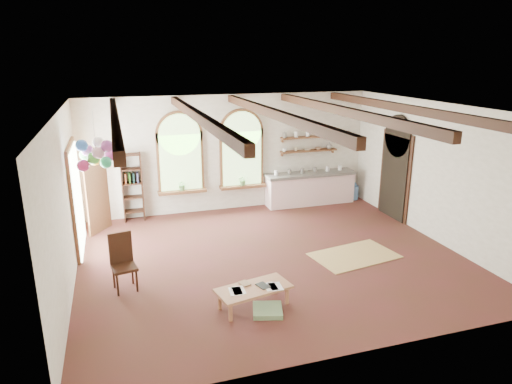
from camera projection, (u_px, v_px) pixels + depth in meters
name	position (u px, v px, depth m)	size (l,w,h in m)	color
floor	(272.00, 257.00, 9.87)	(8.00, 8.00, 0.00)	#542422
ceiling_beams	(273.00, 113.00, 8.98)	(6.20, 6.80, 0.18)	#351A11
window_left	(180.00, 156.00, 12.13)	(1.30, 0.28, 2.20)	brown
window_right	(242.00, 152.00, 12.62)	(1.30, 0.28, 2.20)	brown
left_doorway	(76.00, 199.00, 10.05)	(0.10, 1.90, 2.50)	brown
right_doorway	(394.00, 177.00, 12.06)	(0.10, 1.30, 2.40)	black
kitchen_counter	(310.00, 188.00, 13.32)	(2.68, 0.62, 0.94)	silver
wall_shelf_lower	(309.00, 151.00, 13.17)	(1.70, 0.24, 0.04)	brown
wall_shelf_upper	(309.00, 137.00, 13.06)	(1.70, 0.24, 0.04)	brown
wall_clock	(347.00, 136.00, 13.49)	(0.32, 0.32, 0.04)	black
bookshelf	(132.00, 187.00, 11.87)	(0.53, 0.32, 1.80)	#351A11
coffee_table	(254.00, 290.00, 7.86)	(1.38, 0.84, 0.37)	#AE744F
side_chair	(125.00, 274.00, 8.45)	(0.50, 0.50, 1.08)	#351A11
floor_mat	(354.00, 255.00, 9.95)	(1.80, 1.11, 0.02)	tan
floor_cushion	(268.00, 310.00, 7.74)	(0.49, 0.49, 0.09)	gray
water_jug_a	(354.00, 192.00, 13.80)	(0.28, 0.28, 0.54)	#5B8CC3
water_jug_b	(340.00, 192.00, 13.67)	(0.31, 0.31, 0.60)	#5B8CC3
balloon_cluster	(96.00, 153.00, 8.95)	(0.74, 0.74, 1.15)	white
table_book	(241.00, 285.00, 7.92)	(0.15, 0.22, 0.02)	olive
tablet	(263.00, 286.00, 7.89)	(0.17, 0.25, 0.01)	black
potted_plant_left	(182.00, 185.00, 12.26)	(0.27, 0.23, 0.30)	#598C4C
potted_plant_right	(243.00, 180.00, 12.74)	(0.27, 0.23, 0.30)	#598C4C
shelf_cup_a	(284.00, 150.00, 12.94)	(0.12, 0.10, 0.10)	white
shelf_cup_b	(296.00, 149.00, 13.04)	(0.10, 0.10, 0.09)	beige
shelf_bowl_a	(307.00, 149.00, 13.14)	(0.22, 0.22, 0.05)	beige
shelf_bowl_b	(318.00, 148.00, 13.24)	(0.20, 0.20, 0.06)	#8C664C
shelf_vase	(329.00, 146.00, 13.32)	(0.18, 0.18, 0.19)	slate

